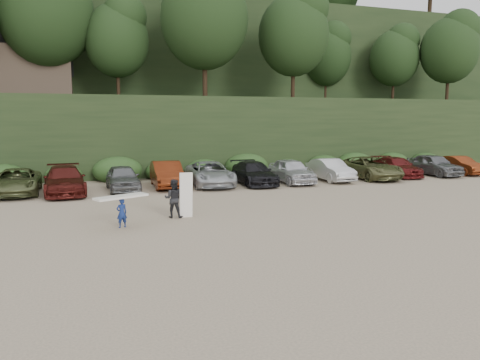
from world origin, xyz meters
name	(u,v)px	position (x,y,z in m)	size (l,w,h in m)	color
ground	(262,217)	(0.00, 0.00, 0.00)	(120.00, 120.00, 0.00)	tan
hillside_backdrop	(144,57)	(-0.26, 35.93, 11.22)	(90.00, 41.50, 28.00)	black
parked_cars	(230,173)	(1.66, 9.96, 0.78)	(39.15, 6.21, 1.65)	silver
child_surfer	(121,206)	(-6.09, 0.01, 0.89)	(2.24, 1.46, 1.31)	navy
adult_surfer	(175,198)	(-3.69, 1.21, 0.87)	(1.32, 0.92, 2.03)	black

